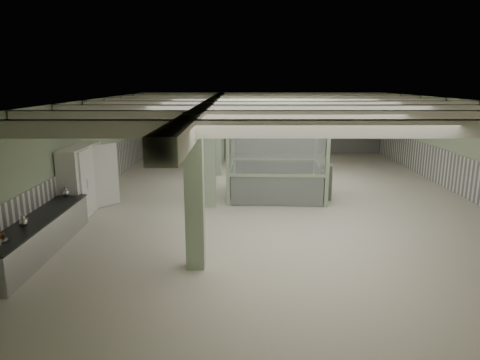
{
  "coord_description": "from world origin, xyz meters",
  "views": [
    {
      "loc": [
        -1.5,
        -15.35,
        4.28
      ],
      "look_at": [
        -1.46,
        -2.56,
        1.3
      ],
      "focal_mm": 32.0,
      "sensor_mm": 36.0,
      "label": 1
    }
  ],
  "objects_px": {
    "walkin_cooler": "(83,179)",
    "filing_cabinet": "(326,182)",
    "guard_booth": "(276,145)",
    "prep_counter": "(39,236)"
  },
  "relations": [
    {
      "from": "walkin_cooler",
      "to": "filing_cabinet",
      "type": "xyz_separation_m",
      "value": [
        8.34,
        1.62,
        -0.48
      ]
    },
    {
      "from": "guard_booth",
      "to": "filing_cabinet",
      "type": "xyz_separation_m",
      "value": [
        1.82,
        -0.45,
        -1.31
      ]
    },
    {
      "from": "prep_counter",
      "to": "walkin_cooler",
      "type": "distance_m",
      "value": 3.53
    },
    {
      "from": "walkin_cooler",
      "to": "prep_counter",
      "type": "bearing_deg",
      "value": -88.61
    },
    {
      "from": "guard_booth",
      "to": "filing_cabinet",
      "type": "distance_m",
      "value": 2.28
    },
    {
      "from": "guard_booth",
      "to": "prep_counter",
      "type": "bearing_deg",
      "value": -136.68
    },
    {
      "from": "prep_counter",
      "to": "filing_cabinet",
      "type": "distance_m",
      "value": 9.7
    },
    {
      "from": "walkin_cooler",
      "to": "filing_cabinet",
      "type": "bearing_deg",
      "value": 11.02
    },
    {
      "from": "prep_counter",
      "to": "guard_booth",
      "type": "relative_size",
      "value": 1.26
    },
    {
      "from": "walkin_cooler",
      "to": "guard_booth",
      "type": "xyz_separation_m",
      "value": [
        6.52,
        2.07,
        0.83
      ]
    }
  ]
}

